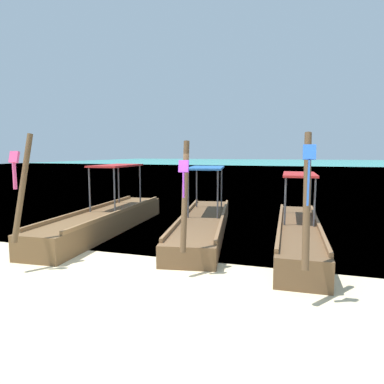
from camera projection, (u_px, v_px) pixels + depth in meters
name	position (u px, v px, depth m)	size (l,w,h in m)	color
ground	(143.00, 277.00, 6.96)	(120.00, 120.00, 0.00)	beige
sea_water	(282.00, 166.00, 65.19)	(120.00, 120.00, 0.00)	#2DB29E
longtail_boat_pink_ribbon	(105.00, 219.00, 11.00)	(1.61, 7.44, 2.94)	brown
longtail_boat_violet_ribbon	(203.00, 223.00, 10.75)	(2.39, 7.42, 2.77)	brown
longtail_boat_blue_ribbon	(298.00, 233.00, 9.19)	(1.22, 6.96, 2.89)	brown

